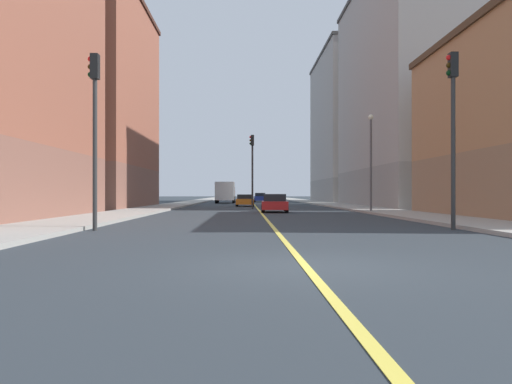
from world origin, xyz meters
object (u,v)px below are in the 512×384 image
(building_left_mid, at_px, (416,93))
(traffic_light_right_near, at_px, (94,117))
(box_truck, at_px, (225,192))
(car_red, at_px, (275,203))
(traffic_light_median_far, at_px, (252,161))
(car_blue, at_px, (260,198))
(building_right_midblock, at_px, (81,103))
(street_lamp_left_near, at_px, (371,152))
(car_orange, at_px, (245,200))
(traffic_light_left_near, at_px, (453,116))
(building_left_far, at_px, (355,129))

(building_left_mid, bearing_deg, traffic_light_right_near, -125.89)
(box_truck, bearing_deg, car_red, -81.52)
(traffic_light_median_far, distance_m, car_blue, 34.14)
(traffic_light_right_near, height_order, car_red, traffic_light_right_near)
(building_right_midblock, bearing_deg, car_blue, 61.39)
(building_right_midblock, height_order, street_lamp_left_near, building_right_midblock)
(car_orange, height_order, car_red, car_red)
(traffic_light_left_near, bearing_deg, car_orange, 102.94)
(traffic_light_left_near, bearing_deg, building_right_midblock, 129.51)
(building_left_mid, relative_size, car_blue, 5.28)
(traffic_light_right_near, bearing_deg, car_blue, 82.46)
(traffic_light_median_far, relative_size, box_truck, 0.87)
(traffic_light_median_far, xyz_separation_m, car_orange, (-0.61, 8.28, -3.49))
(traffic_light_median_far, height_order, car_red, traffic_light_median_far)
(car_blue, bearing_deg, traffic_light_left_near, -84.88)
(building_right_midblock, height_order, car_red, building_right_midblock)
(traffic_light_left_near, distance_m, car_red, 18.47)
(car_blue, height_order, box_truck, box_truck)
(building_right_midblock, xyz_separation_m, box_truck, (12.17, 22.03, -7.95))
(building_left_mid, relative_size, street_lamp_left_near, 3.68)
(car_red, height_order, box_truck, box_truck)
(car_blue, bearing_deg, box_truck, -117.88)
(car_orange, relative_size, car_red, 0.93)
(traffic_light_left_near, relative_size, traffic_light_median_far, 1.02)
(street_lamp_left_near, bearing_deg, car_blue, 98.31)
(car_red, relative_size, box_truck, 0.60)
(traffic_light_median_far, bearing_deg, street_lamp_left_near, -48.43)
(car_blue, bearing_deg, building_left_far, -3.18)
(building_left_far, distance_m, box_truck, 23.59)
(traffic_light_left_near, height_order, traffic_light_right_near, traffic_light_left_near)
(building_left_far, xyz_separation_m, building_right_midblock, (-31.83, -30.64, -1.83))
(traffic_light_median_far, distance_m, car_red, 8.33)
(building_left_far, height_order, traffic_light_median_far, building_left_far)
(building_left_far, bearing_deg, building_left_mid, -90.00)
(building_right_midblock, height_order, traffic_light_right_near, building_right_midblock)
(traffic_light_left_near, height_order, car_orange, traffic_light_left_near)
(building_right_midblock, distance_m, traffic_light_left_near, 35.62)
(building_left_mid, bearing_deg, box_truck, 137.23)
(building_right_midblock, height_order, car_blue, building_right_midblock)
(traffic_light_right_near, relative_size, car_blue, 1.38)
(building_left_mid, distance_m, traffic_light_right_near, 38.97)
(building_left_mid, xyz_separation_m, traffic_light_median_far, (-16.39, -6.30, -7.29))
(building_left_far, bearing_deg, car_red, -110.19)
(car_red, bearing_deg, traffic_light_right_near, -113.56)
(building_right_midblock, xyz_separation_m, street_lamp_left_near, (23.43, -11.47, -5.29))
(car_blue, distance_m, car_orange, 25.75)
(building_left_far, relative_size, car_blue, 4.94)
(car_red, bearing_deg, building_left_far, 69.81)
(street_lamp_left_near, height_order, box_truck, street_lamp_left_near)
(building_left_mid, height_order, street_lamp_left_near, building_left_mid)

